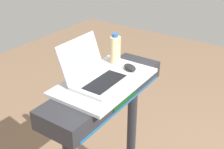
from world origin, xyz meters
TOP-DOWN VIEW (x-y plane):
  - desk_board at (0.00, 0.70)m, footprint 0.61×0.38m
  - laptop at (-0.05, 0.73)m, footprint 0.32×0.31m
  - computer_mouse at (0.19, 0.65)m, footprint 0.10×0.12m
  - water_bottle at (0.23, 0.79)m, footprint 0.07×0.07m

SIDE VIEW (x-z plane):
  - desk_board at x=0.00m, z-range 1.16..1.18m
  - computer_mouse at x=0.19m, z-range 1.18..1.21m
  - laptop at x=-0.05m, z-range 1.11..1.34m
  - water_bottle at x=0.23m, z-range 1.17..1.37m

